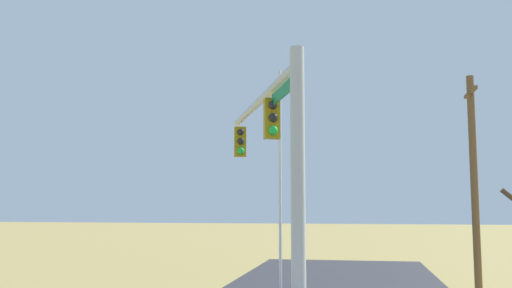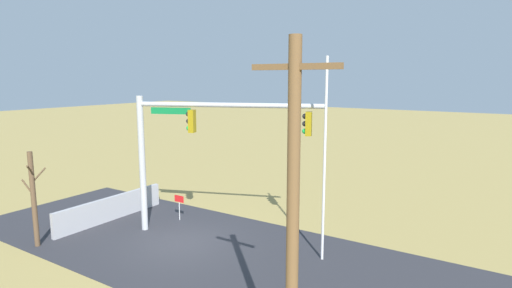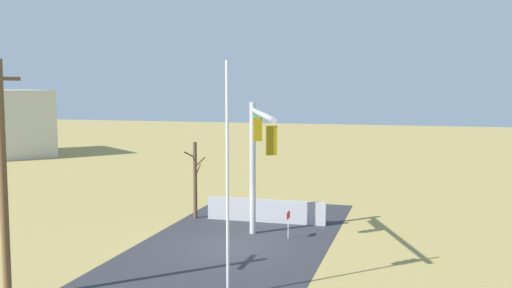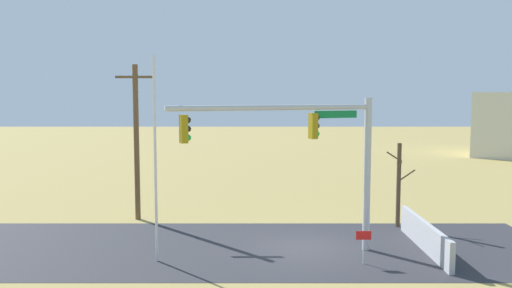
{
  "view_description": "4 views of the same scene",
  "coord_description": "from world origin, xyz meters",
  "px_view_note": "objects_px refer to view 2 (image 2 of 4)",
  "views": [
    {
      "loc": [
        13.14,
        0.86,
        2.94
      ],
      "look_at": [
        -2.31,
        -1.93,
        4.66
      ],
      "focal_mm": 39.47,
      "sensor_mm": 36.0,
      "label": 1
    },
    {
      "loc": [
        -11.44,
        12.03,
        6.76
      ],
      "look_at": [
        -2.38,
        -2.04,
        4.09
      ],
      "focal_mm": 28.98,
      "sensor_mm": 36.0,
      "label": 2
    },
    {
      "loc": [
        -23.0,
        -7.46,
        6.76
      ],
      "look_at": [
        -1.15,
        -1.41,
        4.51
      ],
      "focal_mm": 41.29,
      "sensor_mm": 36.0,
      "label": 3
    },
    {
      "loc": [
        -1.91,
        -20.77,
        6.15
      ],
      "look_at": [
        -1.86,
        -2.26,
        4.41
      ],
      "focal_mm": 37.15,
      "sensor_mm": 36.0,
      "label": 4
    }
  ],
  "objects_px": {
    "flagpole": "(325,161)",
    "open_sign": "(179,202)",
    "signal_mast": "(191,137)",
    "utility_pole": "(293,219)",
    "bare_tree": "(34,198)"
  },
  "relations": [
    {
      "from": "utility_pole",
      "to": "bare_tree",
      "type": "distance_m",
      "value": 12.68
    },
    {
      "from": "signal_mast",
      "to": "flagpole",
      "type": "height_order",
      "value": "flagpole"
    },
    {
      "from": "flagpole",
      "to": "open_sign",
      "type": "height_order",
      "value": "flagpole"
    },
    {
      "from": "bare_tree",
      "to": "flagpole",
      "type": "bearing_deg",
      "value": -153.48
    },
    {
      "from": "open_sign",
      "to": "utility_pole",
      "type": "bearing_deg",
      "value": 144.53
    },
    {
      "from": "open_sign",
      "to": "signal_mast",
      "type": "bearing_deg",
      "value": 150.53
    },
    {
      "from": "flagpole",
      "to": "utility_pole",
      "type": "relative_size",
      "value": 1.0
    },
    {
      "from": "bare_tree",
      "to": "open_sign",
      "type": "distance_m",
      "value": 6.19
    },
    {
      "from": "signal_mast",
      "to": "bare_tree",
      "type": "relative_size",
      "value": 1.94
    },
    {
      "from": "signal_mast",
      "to": "flagpole",
      "type": "relative_size",
      "value": 1.01
    },
    {
      "from": "signal_mast",
      "to": "utility_pole",
      "type": "height_order",
      "value": "utility_pole"
    },
    {
      "from": "flagpole",
      "to": "open_sign",
      "type": "xyz_separation_m",
      "value": [
        7.56,
        -0.32,
        -2.87
      ]
    },
    {
      "from": "utility_pole",
      "to": "open_sign",
      "type": "relative_size",
      "value": 6.21
    },
    {
      "from": "signal_mast",
      "to": "open_sign",
      "type": "xyz_separation_m",
      "value": [
        1.69,
        -0.96,
        -3.39
      ]
    },
    {
      "from": "flagpole",
      "to": "bare_tree",
      "type": "relative_size",
      "value": 1.93
    }
  ]
}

